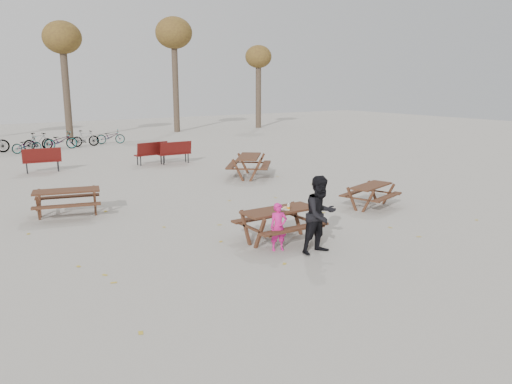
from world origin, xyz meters
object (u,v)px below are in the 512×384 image
child (278,227)px  picnic_table_north (67,203)px  adult (321,215)px  picnic_table_east (371,196)px  food_tray (285,209)px  main_picnic_table (279,217)px  picnic_table_far (249,166)px  soda_bottle (289,207)px

child → picnic_table_north: 6.44m
child → adult: bearing=-25.4°
picnic_table_east → food_tray: bearing=-179.7°
main_picnic_table → adult: (0.26, -1.16, 0.28)m
child → picnic_table_east: size_ratio=0.69×
food_tray → picnic_table_east: (4.13, 1.26, -0.45)m
picnic_table_east → picnic_table_north: picnic_table_north is taller
food_tray → adult: (0.20, -1.03, 0.07)m
food_tray → picnic_table_far: (3.67, 7.32, -0.37)m
main_picnic_table → picnic_table_east: main_picnic_table is taller
child → picnic_table_east: bearing=38.0°
main_picnic_table → soda_bottle: (0.12, -0.20, 0.26)m
food_tray → soda_bottle: size_ratio=1.06×
adult → picnic_table_far: (3.48, 8.35, -0.44)m
picnic_table_far → picnic_table_north: bearing=145.0°
adult → picnic_table_north: adult is taller
picnic_table_north → picnic_table_far: picnic_table_far is taller
child → adult: size_ratio=0.63×
food_tray → child: child is taller
main_picnic_table → food_tray: bearing=-65.4°
soda_bottle → picnic_table_north: (-3.76, 5.23, -0.47)m
food_tray → child: size_ratio=0.17×
soda_bottle → adult: (0.14, -0.97, 0.02)m
adult → picnic_table_far: adult is taller
main_picnic_table → picnic_table_east: bearing=15.1°
main_picnic_table → picnic_table_north: (-3.65, 5.03, -0.21)m
child → picnic_table_north: bearing=138.4°
main_picnic_table → child: bearing=-127.7°
soda_bottle → picnic_table_east: 4.31m
soda_bottle → picnic_table_far: bearing=63.9°
food_tray → child: bearing=-140.1°
soda_bottle → child: 0.69m
adult → picnic_table_north: size_ratio=0.98×
child → picnic_table_east: 4.89m
main_picnic_table → picnic_table_east: (4.19, 1.13, -0.25)m
soda_bottle → adult: size_ratio=0.10×
adult → picnic_table_far: bearing=64.7°
picnic_table_east → adult: bearing=-166.5°
food_tray → adult: bearing=-79.3°
main_picnic_table → picnic_table_east: 4.35m
picnic_table_far → adult: bearing=-163.9°
child → picnic_table_north: (-3.24, 5.56, -0.16)m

